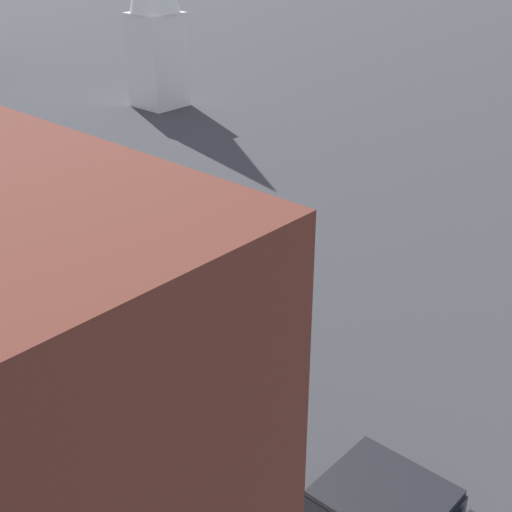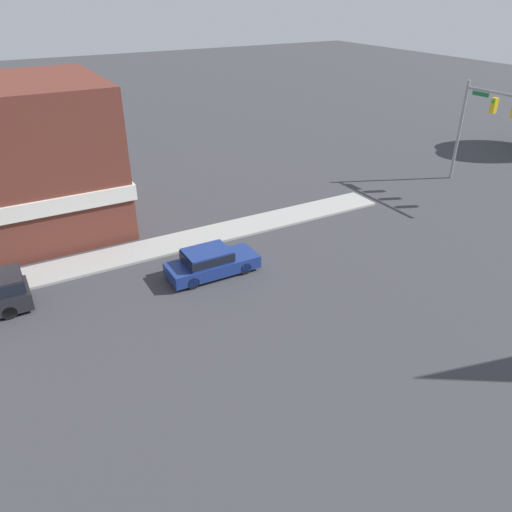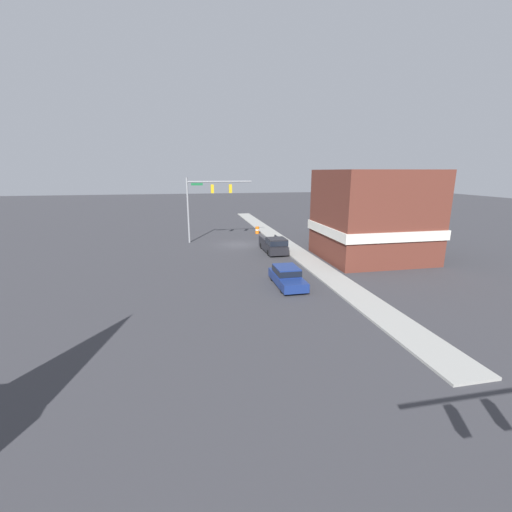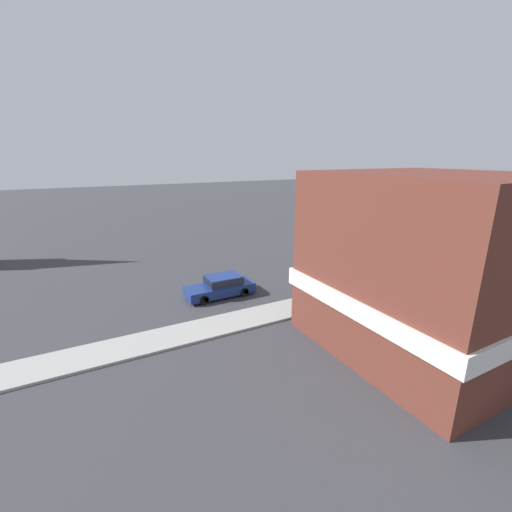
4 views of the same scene
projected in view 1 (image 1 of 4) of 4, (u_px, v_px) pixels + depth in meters
The scene contains 1 object.
car_lead at pixel (118, 307), 20.16m from camera, with size 1.89×4.83×1.48m.
Camera 1 is at (-11.78, 1.52, 11.21)m, focal length 50.00 mm.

